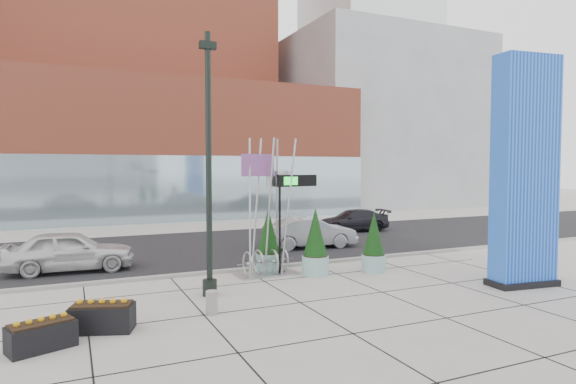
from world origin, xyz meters
name	(u,v)px	position (x,y,z in m)	size (l,w,h in m)	color
ground	(258,298)	(0.00, 0.00, 0.00)	(160.00, 160.00, 0.00)	#9E9991
street_asphalt	(188,249)	(0.00, 10.00, 0.01)	(80.00, 12.00, 0.02)	black
curb_edge	(222,271)	(0.00, 4.00, 0.06)	(80.00, 0.30, 0.12)	gray
tower_podium	(154,151)	(1.00, 27.00, 5.50)	(34.00, 10.00, 11.00)	#A74730
tower_glass_front	(164,189)	(1.00, 22.20, 2.50)	(34.00, 0.60, 5.00)	#8CA5B2
building_grey_parking	(372,124)	(26.00, 32.00, 9.00)	(20.00, 18.00, 18.00)	slate
building_pale_office	(368,11)	(36.00, 48.00, 27.50)	(16.00, 16.00, 55.00)	#B2B7BC
blue_pylon	(525,176)	(9.00, -2.26, 3.85)	(2.50, 1.34, 7.96)	#0C37BC
lamp_post	(209,189)	(-1.31, 0.94, 3.43)	(0.53, 0.46, 8.38)	black
public_art_sculpture	(266,239)	(1.47, 3.00, 1.38)	(2.37, 1.27, 5.27)	#A9ABAE
concrete_bollard	(212,303)	(-1.78, -1.01, 0.33)	(0.34, 0.34, 0.67)	gray
overhead_street_sign	(295,189)	(2.60, 2.80, 3.29)	(1.81, 0.46, 3.83)	black
round_planter_east	(374,243)	(5.58, 1.80, 1.12)	(0.95, 0.95, 2.37)	#8CBCB8
round_planter_mid	(315,243)	(3.20, 2.24, 1.22)	(1.03, 1.03, 2.58)	#8CBCB8
round_planter_west	(268,241)	(1.80, 3.60, 1.19)	(1.01, 1.01, 2.52)	#8CBCB8
box_planter_north	(41,334)	(-6.00, -1.96, 0.35)	(1.56, 1.15, 0.77)	black
box_planter_south	(102,316)	(-4.67, -1.20, 0.38)	(1.69, 1.22, 0.84)	black
car_white_west	(70,251)	(-5.41, 6.69, 0.82)	(1.93, 4.79, 1.63)	silver
car_silver_mid	(310,233)	(5.81, 7.80, 0.77)	(1.64, 4.70, 1.55)	#95969C
car_dark_east	(352,221)	(11.11, 12.26, 0.69)	(1.94, 4.78, 1.39)	black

